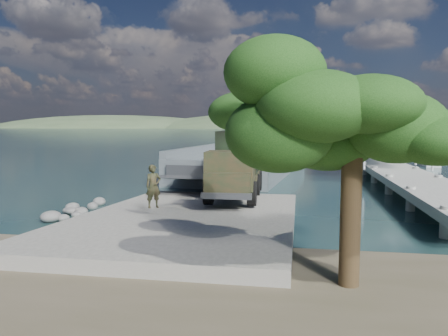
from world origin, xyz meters
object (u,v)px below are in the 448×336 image
landing_craft (251,163)px  sailboat_near (429,163)px  military_truck (236,164)px  soldier (154,194)px  sailboat_far (387,160)px  overhang_tree (334,112)px  pier (388,161)px

landing_craft → sailboat_near: bearing=30.8°
military_truck → soldier: size_ratio=4.17×
sailboat_far → military_truck: bearing=-129.7°
military_truck → overhang_tree: 14.42m
military_truck → sailboat_far: (14.58, 31.02, -2.05)m
military_truck → soldier: (-3.07, -6.32, -0.93)m
soldier → sailboat_far: size_ratio=0.27×
pier → sailboat_near: size_ratio=6.72×
pier → landing_craft: landing_craft is taller
overhang_tree → landing_craft: bearing=100.1°
sailboat_near → overhang_tree: size_ratio=0.92×
pier → soldier: (-14.61, -20.75, -0.07)m
landing_craft → sailboat_near: (20.14, 9.33, -0.46)m
overhang_tree → sailboat_far: bearing=77.4°
landing_craft → overhang_tree: size_ratio=4.75×
soldier → overhang_tree: 11.08m
pier → soldier: pier is taller
pier → military_truck: size_ratio=5.12×
military_truck → sailboat_far: sailboat_far is taller
soldier → overhang_tree: bearing=-80.2°
military_truck → sailboat_far: 34.34m
landing_craft → sailboat_near: landing_craft is taller
soldier → sailboat_near: (22.00, 35.25, -1.18)m
pier → sailboat_near: sailboat_near is taller
landing_craft → soldier: landing_craft is taller
pier → overhang_tree: size_ratio=6.17×
pier → overhang_tree: 28.87m
pier → soldier: 25.38m
soldier → pier: bearing=17.1°
landing_craft → soldier: 26.00m
military_truck → overhang_tree: (4.65, -13.37, 2.73)m
sailboat_near → overhang_tree: overhang_tree is taller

